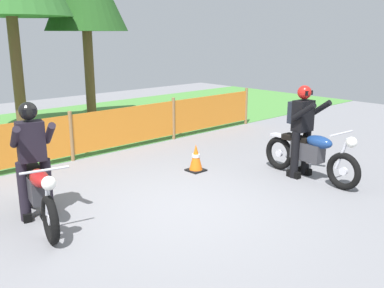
{
  "coord_description": "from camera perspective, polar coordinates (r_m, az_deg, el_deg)",
  "views": [
    {
      "loc": [
        -3.99,
        -4.66,
        2.6
      ],
      "look_at": [
        0.43,
        0.13,
        0.9
      ],
      "focal_mm": 40.12,
      "sensor_mm": 36.0,
      "label": 1
    }
  ],
  "objects": [
    {
      "name": "traffic_cone",
      "position": [
        8.25,
        0.52,
        -1.87
      ],
      "size": [
        0.32,
        0.32,
        0.53
      ],
      "color": "black",
      "rests_on": "ground"
    },
    {
      "name": "motorcycle_trailing",
      "position": [
        6.32,
        -19.73,
        -6.0
      ],
      "size": [
        0.73,
        2.0,
        0.96
      ],
      "rotation": [
        0.0,
        0.0,
        -1.79
      ],
      "color": "black",
      "rests_on": "ground"
    },
    {
      "name": "barrier_fence",
      "position": [
        9.18,
        -15.76,
        1.1
      ],
      "size": [
        11.13,
        0.08,
        1.05
      ],
      "color": "olive",
      "rests_on": "ground"
    },
    {
      "name": "ground",
      "position": [
        6.67,
        -1.97,
        -8.44
      ],
      "size": [
        24.0,
        24.0,
        0.02
      ],
      "primitive_type": "cube",
      "color": "gray"
    },
    {
      "name": "rider_lead",
      "position": [
        8.06,
        14.4,
        2.35
      ],
      "size": [
        0.58,
        0.7,
        1.69
      ],
      "rotation": [
        0.0,
        0.0,
        -1.66
      ],
      "color": "black",
      "rests_on": "ground"
    },
    {
      "name": "grass_verge",
      "position": [
        12.15,
        -22.45,
        1.15
      ],
      "size": [
        24.0,
        6.34,
        0.01
      ],
      "primitive_type": "cube",
      "color": "#4C8C3D",
      "rests_on": "ground"
    },
    {
      "name": "rider_trailing",
      "position": [
        6.39,
        -20.49,
        -1.28
      ],
      "size": [
        0.63,
        0.74,
        1.69
      ],
      "rotation": [
        0.0,
        0.0,
        -1.79
      ],
      "color": "black",
      "rests_on": "ground"
    },
    {
      "name": "motorcycle_lead",
      "position": [
        8.04,
        15.45,
        -1.26
      ],
      "size": [
        0.61,
        2.07,
        0.98
      ],
      "rotation": [
        0.0,
        0.0,
        -1.66
      ],
      "color": "black",
      "rests_on": "ground"
    }
  ]
}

